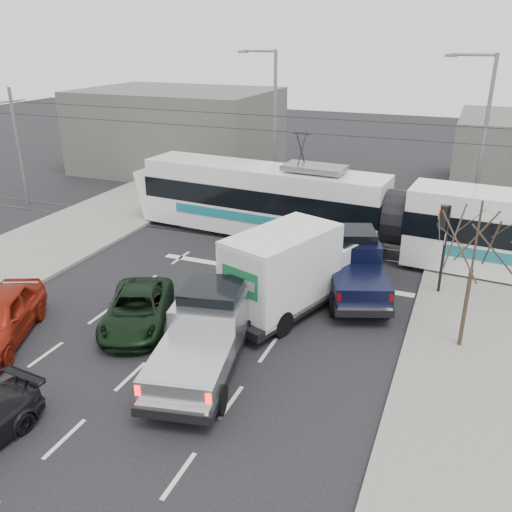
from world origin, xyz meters
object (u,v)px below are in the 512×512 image
at_px(street_lamp_near, 480,138).
at_px(tram, 396,219).
at_px(box_truck, 291,270).
at_px(navy_pickup, 354,264).
at_px(silver_pickup, 207,330).
at_px(green_car, 137,309).
at_px(street_lamp_far, 272,120).
at_px(bare_tree, 476,243).
at_px(traffic_signal, 443,230).

relative_size(street_lamp_near, tram, 0.34).
relative_size(box_truck, navy_pickup, 1.15).
xyz_separation_m(street_lamp_near, navy_pickup, (-4.03, -8.47, -3.93)).
relative_size(street_lamp_near, silver_pickup, 1.35).
xyz_separation_m(tram, green_car, (-7.50, -10.00, -1.27)).
height_order(street_lamp_far, silver_pickup, street_lamp_far).
bearing_deg(box_truck, green_car, -126.25).
xyz_separation_m(bare_tree, navy_pickup, (-4.32, 3.03, -2.61)).
height_order(box_truck, green_car, box_truck).
relative_size(street_lamp_near, navy_pickup, 1.49).
xyz_separation_m(bare_tree, green_car, (-10.86, -2.68, -3.14)).
height_order(traffic_signal, street_lamp_far, street_lamp_far).
xyz_separation_m(tram, silver_pickup, (-4.11, -11.17, -0.77)).
bearing_deg(silver_pickup, traffic_signal, 39.48).
xyz_separation_m(street_lamp_far, green_car, (0.93, -16.18, -4.46)).
height_order(street_lamp_near, silver_pickup, street_lamp_near).
xyz_separation_m(silver_pickup, navy_pickup, (3.15, 6.89, 0.04)).
xyz_separation_m(street_lamp_far, box_truck, (5.64, -12.96, -3.49)).
bearing_deg(silver_pickup, street_lamp_far, 92.35).
bearing_deg(navy_pickup, box_truck, -146.54).
height_order(street_lamp_near, street_lamp_far, same).
relative_size(tram, green_car, 5.71).
height_order(bare_tree, silver_pickup, bare_tree).
relative_size(street_lamp_near, box_truck, 1.30).
height_order(navy_pickup, green_car, navy_pickup).
bearing_deg(street_lamp_near, street_lamp_far, 170.13).
bearing_deg(silver_pickup, bare_tree, 15.70).
bearing_deg(tram, street_lamp_far, 148.45).
bearing_deg(street_lamp_far, navy_pickup, -54.51).
distance_m(traffic_signal, tram, 4.08).
height_order(street_lamp_far, tram, street_lamp_far).
height_order(bare_tree, green_car, bare_tree).
distance_m(tram, navy_pickup, 4.45).
bearing_deg(navy_pickup, green_car, -159.14).
bearing_deg(box_truck, street_lamp_near, 81.23).
bearing_deg(green_car, navy_pickup, 17.90).
bearing_deg(street_lamp_far, silver_pickup, -76.03).
bearing_deg(street_lamp_near, navy_pickup, -115.47).
distance_m(bare_tree, green_car, 11.62).
bearing_deg(green_car, street_lamp_far, 70.03).
height_order(tram, silver_pickup, tram).
relative_size(traffic_signal, box_truck, 0.52).
distance_m(bare_tree, tram, 8.26).
relative_size(tram, navy_pickup, 4.41).
relative_size(bare_tree, box_truck, 0.72).
relative_size(traffic_signal, navy_pickup, 0.59).
xyz_separation_m(traffic_signal, silver_pickup, (-6.34, -7.86, -1.59)).
bearing_deg(bare_tree, navy_pickup, 144.97).
distance_m(traffic_signal, street_lamp_near, 7.91).
bearing_deg(tram, box_truck, -107.65).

